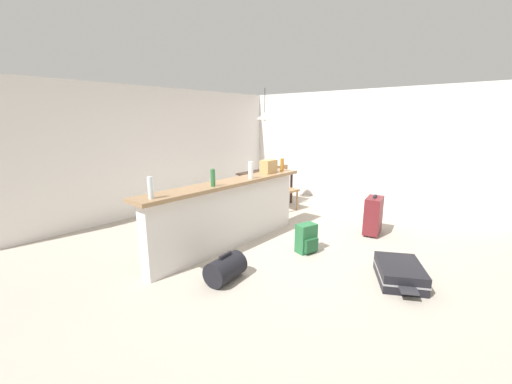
# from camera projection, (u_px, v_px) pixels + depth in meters

# --- Properties ---
(ground_plane) EXTENTS (13.00, 13.00, 0.05)m
(ground_plane) POSITION_uv_depth(u_px,v_px,m) (282.00, 244.00, 4.92)
(ground_plane) COLOR #ADA393
(wall_back) EXTENTS (6.60, 0.10, 2.50)m
(wall_back) POSITION_uv_depth(u_px,v_px,m) (165.00, 150.00, 6.58)
(wall_back) COLOR silver
(wall_back) RESTS_ON ground_plane
(wall_right) EXTENTS (0.10, 6.00, 2.50)m
(wall_right) POSITION_uv_depth(u_px,v_px,m) (353.00, 148.00, 7.07)
(wall_right) COLOR silver
(wall_right) RESTS_ON ground_plane
(partition_half_wall) EXTENTS (2.80, 0.20, 0.95)m
(partition_half_wall) POSITION_uv_depth(u_px,v_px,m) (229.00, 216.00, 4.69)
(partition_half_wall) COLOR silver
(partition_half_wall) RESTS_ON ground_plane
(bar_countertop) EXTENTS (2.96, 0.40, 0.05)m
(bar_countertop) POSITION_uv_depth(u_px,v_px,m) (229.00, 183.00, 4.58)
(bar_countertop) COLOR #93704C
(bar_countertop) RESTS_ON partition_half_wall
(bottle_clear) EXTENTS (0.06, 0.06, 0.25)m
(bottle_clear) POSITION_uv_depth(u_px,v_px,m) (150.00, 188.00, 3.57)
(bottle_clear) COLOR silver
(bottle_clear) RESTS_ON bar_countertop
(bottle_green) EXTENTS (0.06, 0.06, 0.24)m
(bottle_green) POSITION_uv_depth(u_px,v_px,m) (213.00, 178.00, 4.22)
(bottle_green) COLOR #2D6B38
(bottle_green) RESTS_ON bar_countertop
(bottle_white) EXTENTS (0.08, 0.08, 0.26)m
(bottle_white) POSITION_uv_depth(u_px,v_px,m) (251.00, 170.00, 4.77)
(bottle_white) COLOR silver
(bottle_white) RESTS_ON bar_countertop
(bottle_amber) EXTENTS (0.06, 0.06, 0.22)m
(bottle_amber) POSITION_uv_depth(u_px,v_px,m) (282.00, 165.00, 5.46)
(bottle_amber) COLOR #9E661E
(bottle_amber) RESTS_ON bar_countertop
(grocery_bag) EXTENTS (0.26, 0.18, 0.22)m
(grocery_bag) POSITION_uv_depth(u_px,v_px,m) (268.00, 167.00, 5.26)
(grocery_bag) COLOR tan
(grocery_bag) RESTS_ON bar_countertop
(dining_table) EXTENTS (1.10, 0.80, 0.74)m
(dining_table) POSITION_uv_depth(u_px,v_px,m) (266.00, 176.00, 6.97)
(dining_table) COLOR #332319
(dining_table) RESTS_ON ground_plane
(dining_chair_near_partition) EXTENTS (0.45, 0.45, 0.93)m
(dining_chair_near_partition) POSITION_uv_depth(u_px,v_px,m) (284.00, 185.00, 6.65)
(dining_chair_near_partition) COLOR #9E754C
(dining_chair_near_partition) RESTS_ON ground_plane
(pendant_lamp) EXTENTS (0.34, 0.34, 0.67)m
(pendant_lamp) POSITION_uv_depth(u_px,v_px,m) (265.00, 116.00, 6.60)
(pendant_lamp) COLOR black
(suitcase_flat_black) EXTENTS (0.88, 0.77, 0.22)m
(suitcase_flat_black) POSITION_uv_depth(u_px,v_px,m) (400.00, 273.00, 3.74)
(suitcase_flat_black) COLOR black
(suitcase_flat_black) RESTS_ON ground_plane
(duffel_bag_black) EXTENTS (0.51, 0.36, 0.34)m
(duffel_bag_black) POSITION_uv_depth(u_px,v_px,m) (226.00, 269.00, 3.75)
(duffel_bag_black) COLOR black
(duffel_bag_black) RESTS_ON ground_plane
(backpack_green) EXTENTS (0.32, 0.30, 0.42)m
(backpack_green) POSITION_uv_depth(u_px,v_px,m) (307.00, 239.00, 4.55)
(backpack_green) COLOR #286B3D
(backpack_green) RESTS_ON ground_plane
(suitcase_upright_maroon) EXTENTS (0.48, 0.32, 0.67)m
(suitcase_upright_maroon) POSITION_uv_depth(u_px,v_px,m) (373.00, 215.00, 5.23)
(suitcase_upright_maroon) COLOR maroon
(suitcase_upright_maroon) RESTS_ON ground_plane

